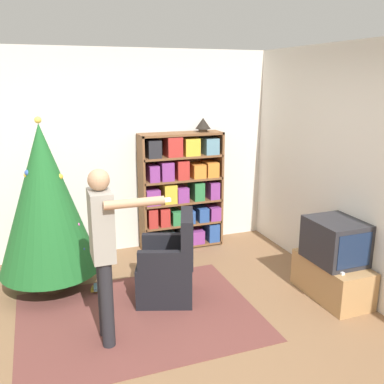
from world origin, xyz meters
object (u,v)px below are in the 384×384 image
standing_person (103,243)px  armchair (169,269)px  television (335,241)px  christmas_tree (45,200)px  table_lamp (203,124)px  bookshelf (181,192)px

standing_person → armchair: bearing=127.1°
television → christmas_tree: size_ratio=0.31×
television → table_lamp: size_ratio=2.88×
standing_person → christmas_tree: bearing=-160.1°
bookshelf → table_lamp: 0.95m
bookshelf → armchair: bearing=-114.1°
bookshelf → table_lamp: size_ratio=7.77×
bookshelf → christmas_tree: bearing=-159.5°
television → armchair: armchair is taller
armchair → standing_person: 1.07m
christmas_tree → table_lamp: size_ratio=9.33×
bookshelf → table_lamp: table_lamp is taller
television → christmas_tree: christmas_tree is taller
armchair → standing_person: bearing=-34.3°
christmas_tree → armchair: christmas_tree is taller
table_lamp → bookshelf: bearing=-178.3°
armchair → bookshelf: bearing=175.4°
bookshelf → television: size_ratio=2.70×
bookshelf → armchair: (-0.58, -1.30, -0.44)m
bookshelf → table_lamp: (0.31, 0.01, 0.89)m
christmas_tree → standing_person: bearing=-71.0°
table_lamp → television: bearing=-69.3°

